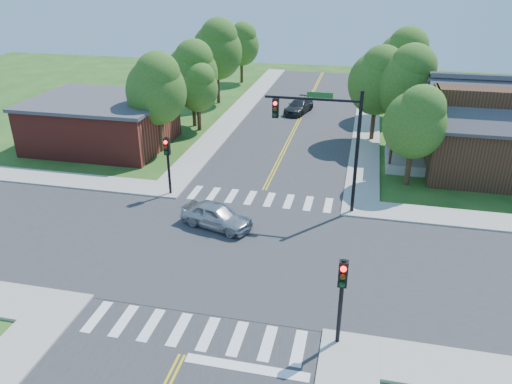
% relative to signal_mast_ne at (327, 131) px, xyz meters
% --- Properties ---
extents(ground, '(100.00, 100.00, 0.00)m').
position_rel_signal_mast_ne_xyz_m(ground, '(-3.91, -5.59, -4.85)').
color(ground, '#214A17').
rests_on(ground, ground).
extents(road_ns, '(10.00, 90.00, 0.04)m').
position_rel_signal_mast_ne_xyz_m(road_ns, '(-3.91, -5.59, -4.83)').
color(road_ns, '#2D2D30').
rests_on(road_ns, ground).
extents(road_ew, '(90.00, 10.00, 0.04)m').
position_rel_signal_mast_ne_xyz_m(road_ew, '(-3.91, -5.59, -4.83)').
color(road_ew, '#2D2D30').
rests_on(road_ew, ground).
extents(intersection_patch, '(10.20, 10.20, 0.06)m').
position_rel_signal_mast_ne_xyz_m(intersection_patch, '(-3.91, -5.59, -4.85)').
color(intersection_patch, '#2D2D30').
rests_on(intersection_patch, ground).
extents(sidewalk_ne, '(40.00, 40.00, 0.14)m').
position_rel_signal_mast_ne_xyz_m(sidewalk_ne, '(11.90, 10.23, -4.78)').
color(sidewalk_ne, '#9E9B93').
rests_on(sidewalk_ne, ground).
extents(sidewalk_nw, '(40.00, 40.00, 0.14)m').
position_rel_signal_mast_ne_xyz_m(sidewalk_nw, '(-19.73, 10.23, -4.78)').
color(sidewalk_nw, '#9E9B93').
rests_on(sidewalk_nw, ground).
extents(crosswalk_north, '(8.85, 2.00, 0.01)m').
position_rel_signal_mast_ne_xyz_m(crosswalk_north, '(-3.91, 0.61, -4.80)').
color(crosswalk_north, white).
rests_on(crosswalk_north, ground).
extents(crosswalk_south, '(8.85, 2.00, 0.01)m').
position_rel_signal_mast_ne_xyz_m(crosswalk_south, '(-3.91, -11.79, -4.80)').
color(crosswalk_south, white).
rests_on(crosswalk_south, ground).
extents(centerline, '(0.30, 90.00, 0.01)m').
position_rel_signal_mast_ne_xyz_m(centerline, '(-3.91, -5.59, -4.80)').
color(centerline, gold).
rests_on(centerline, ground).
extents(stop_bar, '(4.60, 0.45, 0.09)m').
position_rel_signal_mast_ne_xyz_m(stop_bar, '(-1.41, -13.19, -4.85)').
color(stop_bar, white).
rests_on(stop_bar, ground).
extents(signal_mast_ne, '(5.30, 0.42, 7.20)m').
position_rel_signal_mast_ne_xyz_m(signal_mast_ne, '(0.00, 0.00, 0.00)').
color(signal_mast_ne, black).
rests_on(signal_mast_ne, ground).
extents(signal_pole_se, '(0.34, 0.42, 3.80)m').
position_rel_signal_mast_ne_xyz_m(signal_pole_se, '(1.69, -11.21, -2.19)').
color(signal_pole_se, black).
rests_on(signal_pole_se, ground).
extents(signal_pole_nw, '(0.34, 0.42, 3.80)m').
position_rel_signal_mast_ne_xyz_m(signal_pole_nw, '(-9.51, -0.01, -2.19)').
color(signal_pole_nw, black).
rests_on(signal_pole_nw, ground).
extents(house_ne, '(13.05, 8.80, 7.11)m').
position_rel_signal_mast_ne_xyz_m(house_ne, '(11.19, 8.65, -1.52)').
color(house_ne, '#331911').
rests_on(house_ne, ground).
extents(building_nw, '(10.40, 8.40, 3.73)m').
position_rel_signal_mast_ne_xyz_m(building_nw, '(-18.11, 7.61, -2.97)').
color(building_nw, maroon).
rests_on(building_nw, ground).
extents(tree_e_a, '(3.91, 3.71, 6.65)m').
position_rel_signal_mast_ne_xyz_m(tree_e_a, '(5.08, 4.88, -0.50)').
color(tree_e_a, '#382314').
rests_on(tree_e_a, ground).
extents(tree_e_b, '(4.69, 4.46, 7.97)m').
position_rel_signal_mast_ne_xyz_m(tree_e_b, '(4.86, 12.46, 0.37)').
color(tree_e_b, '#382314').
rests_on(tree_e_b, ground).
extents(tree_e_c, '(4.83, 4.59, 8.21)m').
position_rel_signal_mast_ne_xyz_m(tree_e_c, '(4.90, 20.67, 0.53)').
color(tree_e_c, '#382314').
rests_on(tree_e_c, ground).
extents(tree_e_d, '(4.11, 3.90, 6.98)m').
position_rel_signal_mast_ne_xyz_m(tree_e_d, '(5.29, 29.11, -0.28)').
color(tree_e_d, '#382314').
rests_on(tree_e_d, ground).
extents(tree_w_a, '(4.47, 4.24, 7.59)m').
position_rel_signal_mast_ne_xyz_m(tree_w_a, '(-13.07, 7.25, 0.12)').
color(tree_w_a, '#382314').
rests_on(tree_w_a, ground).
extents(tree_w_b, '(4.43, 4.21, 7.53)m').
position_rel_signal_mast_ne_xyz_m(tree_w_b, '(-12.66, 13.95, 0.08)').
color(tree_w_b, '#382314').
rests_on(tree_w_b, ground).
extents(tree_w_c, '(4.97, 4.72, 8.45)m').
position_rel_signal_mast_ne_xyz_m(tree_w_c, '(-12.80, 21.86, 0.69)').
color(tree_w_c, '#382314').
rests_on(tree_w_c, ground).
extents(tree_w_d, '(4.14, 3.93, 7.04)m').
position_rel_signal_mast_ne_xyz_m(tree_w_d, '(-12.76, 31.45, -0.24)').
color(tree_w_d, '#382314').
rests_on(tree_w_d, ground).
extents(tree_house, '(4.50, 4.28, 7.66)m').
position_rel_signal_mast_ne_xyz_m(tree_house, '(2.70, 13.37, 0.16)').
color(tree_house, '#382314').
rests_on(tree_house, ground).
extents(tree_bldg, '(3.45, 3.28, 5.87)m').
position_rel_signal_mast_ne_xyz_m(tree_bldg, '(-11.85, 12.88, -1.01)').
color(tree_bldg, '#382314').
rests_on(tree_bldg, ground).
extents(car_silver, '(3.91, 5.00, 1.39)m').
position_rel_signal_mast_ne_xyz_m(car_silver, '(-5.48, -3.36, -4.15)').
color(car_silver, '#B8BAC0').
rests_on(car_silver, ground).
extents(car_dgrey, '(3.78, 5.18, 1.27)m').
position_rel_signal_mast_ne_xyz_m(car_dgrey, '(-4.29, 20.00, -4.22)').
color(car_dgrey, '#272A2C').
rests_on(car_dgrey, ground).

